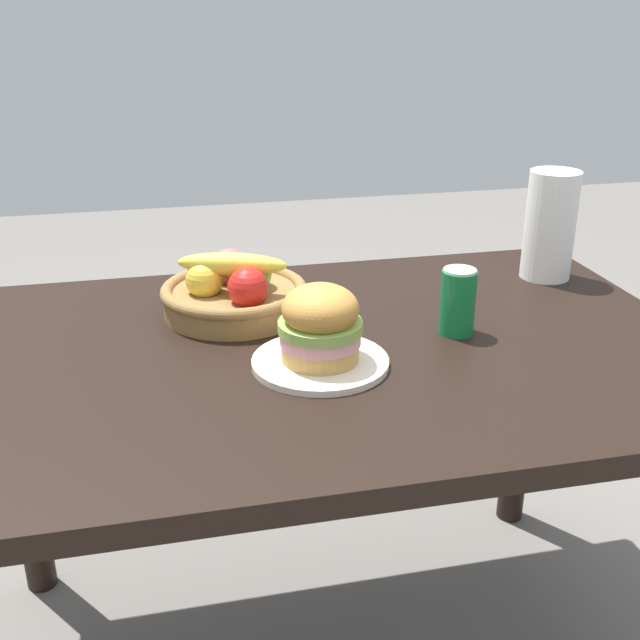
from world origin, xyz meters
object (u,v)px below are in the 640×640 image
(paper_towel_roll, at_px, (550,225))
(sandwich, at_px, (320,324))
(plate, at_px, (320,362))
(soda_can, at_px, (457,301))
(fruit_basket, at_px, (234,291))

(paper_towel_roll, bearing_deg, sandwich, -150.79)
(sandwich, bearing_deg, plate, -90.00)
(sandwich, height_order, soda_can, sandwich)
(fruit_basket, xyz_separation_m, paper_towel_roll, (0.71, 0.07, 0.07))
(paper_towel_roll, bearing_deg, plate, -150.79)
(soda_can, bearing_deg, sandwich, -162.93)
(sandwich, distance_m, soda_can, 0.29)
(sandwich, xyz_separation_m, fruit_basket, (-0.11, 0.27, -0.03))
(paper_towel_roll, bearing_deg, fruit_basket, -174.75)
(plate, height_order, sandwich, sandwich)
(plate, xyz_separation_m, soda_can, (0.28, 0.09, 0.06))
(sandwich, height_order, fruit_basket, sandwich)
(plate, height_order, soda_can, soda_can)
(plate, bearing_deg, fruit_basket, 113.25)
(sandwich, relative_size, fruit_basket, 0.50)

